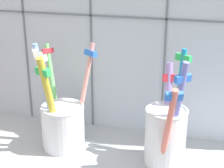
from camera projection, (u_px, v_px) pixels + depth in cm
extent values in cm
cube|color=#9EA3A8|center=(108.00, 166.00, 55.58)|extent=(64.00, 22.00, 2.00)
cube|color=silver|center=(129.00, 16.00, 58.85)|extent=(64.00, 2.00, 45.00)
cube|color=slate|center=(23.00, 12.00, 63.00)|extent=(0.30, 0.20, 45.00)
cube|color=slate|center=(91.00, 16.00, 59.57)|extent=(0.30, 0.20, 45.00)
cube|color=slate|center=(166.00, 19.00, 56.15)|extent=(0.30, 0.20, 45.00)
cube|color=slate|center=(127.00, 17.00, 57.85)|extent=(64.00, 0.20, 0.30)
cylinder|color=white|center=(63.00, 127.00, 58.08)|extent=(6.97, 6.97, 7.12)
torus|color=silver|center=(62.00, 107.00, 56.84)|extent=(7.12, 7.12, 0.50)
cylinder|color=#80ACEE|center=(47.00, 97.00, 55.74)|extent=(3.24, 2.47, 17.49)
cube|color=white|center=(37.00, 52.00, 52.86)|extent=(1.88, 2.19, 1.17)
cylinder|color=#E89E94|center=(83.00, 94.00, 57.80)|extent=(3.38, 4.50, 16.79)
cube|color=blue|center=(91.00, 53.00, 56.43)|extent=(2.61, 2.22, 1.06)
cylinder|color=gold|center=(51.00, 105.00, 54.72)|extent=(2.51, 4.61, 16.11)
cube|color=green|center=(43.00, 72.00, 51.81)|extent=(2.68, 1.80, 1.22)
cylinder|color=#7BE279|center=(54.00, 91.00, 60.31)|extent=(4.03, 3.90, 15.94)
cube|color=#E5333F|center=(48.00, 51.00, 59.32)|extent=(1.98, 2.01, 1.01)
cylinder|color=#B3AE91|center=(50.00, 98.00, 58.26)|extent=(3.76, 1.25, 15.38)
cube|color=white|center=(41.00, 59.00, 56.40)|extent=(1.25, 2.28, 1.08)
cylinder|color=white|center=(165.00, 137.00, 53.31)|extent=(6.22, 6.22, 8.76)
torus|color=silver|center=(167.00, 110.00, 51.78)|extent=(6.41, 6.41, 0.50)
cylinder|color=#E07465|center=(167.00, 131.00, 48.45)|extent=(3.06, 5.55, 14.40)
cube|color=blue|center=(174.00, 96.00, 44.49)|extent=(2.46, 1.82, 1.28)
cylinder|color=#7579CB|center=(176.00, 116.00, 50.28)|extent=(3.29, 3.33, 16.77)
cube|color=blue|center=(183.00, 78.00, 47.40)|extent=(2.37, 2.34, 1.09)
cylinder|color=#AD8ACF|center=(168.00, 111.00, 54.32)|extent=(1.93, 4.43, 14.74)
cube|color=#E5333F|center=(169.00, 78.00, 53.55)|extent=(2.03, 1.44, 1.31)
cylinder|color=#188FC1|center=(177.00, 105.00, 53.14)|extent=(1.88, 2.30, 17.18)
cube|color=green|center=(183.00, 58.00, 50.97)|extent=(2.53, 2.02, 1.04)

